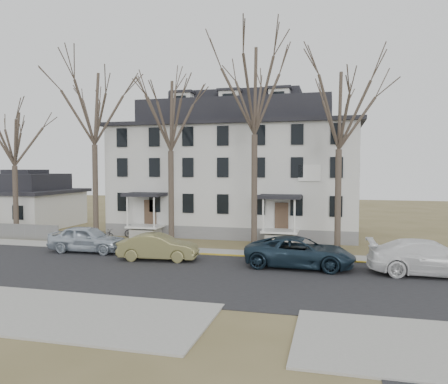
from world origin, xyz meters
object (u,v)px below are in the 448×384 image
(small_house, at_px, (26,203))
(tree_center, at_px, (255,85))
(boarding_house, at_px, (237,170))
(car_tan, at_px, (158,248))
(car_silver, at_px, (87,239))
(car_white, at_px, (430,258))
(car_navy, at_px, (300,253))
(bicycle_left, at_px, (106,235))
(tree_mid_left, at_px, (171,110))
(bicycle_right, at_px, (135,232))
(tree_bungalow, at_px, (14,135))
(tree_far_left, at_px, (94,103))
(tree_mid_right, at_px, (339,105))

(small_house, height_order, tree_center, tree_center)
(boarding_house, xyz_separation_m, car_tan, (-1.97, -13.04, -4.60))
(car_silver, distance_m, car_white, 20.57)
(car_navy, xyz_separation_m, bicycle_left, (-15.21, 5.83, -0.42))
(tree_mid_left, bearing_deg, car_white, -17.04)
(car_navy, relative_size, bicycle_right, 3.69)
(tree_bungalow, bearing_deg, tree_center, 0.00)
(tree_far_left, height_order, car_silver, tree_far_left)
(car_silver, bearing_deg, small_house, 50.26)
(tree_far_left, xyz_separation_m, tree_mid_left, (6.00, 0.00, -0.74))
(tree_far_left, relative_size, tree_bungalow, 1.27)
(tree_center, bearing_deg, bicycle_left, 174.79)
(tree_mid_left, height_order, tree_mid_right, same)
(tree_mid_left, bearing_deg, boarding_house, 69.80)
(small_house, height_order, car_white, small_house)
(boarding_house, bearing_deg, small_house, -174.41)
(boarding_house, relative_size, car_silver, 4.11)
(bicycle_left, height_order, bicycle_right, bicycle_right)
(boarding_house, bearing_deg, tree_bungalow, -152.99)
(tree_mid_left, relative_size, tree_center, 0.87)
(car_tan, xyz_separation_m, bicycle_right, (-5.12, 7.47, -0.29))
(tree_far_left, bearing_deg, tree_mid_right, 0.00)
(bicycle_right, bearing_deg, boarding_house, -79.13)
(tree_mid_right, bearing_deg, tree_far_left, 180.00)
(car_silver, bearing_deg, bicycle_right, -4.93)
(boarding_house, distance_m, tree_far_left, 13.12)
(tree_center, height_order, car_tan, tree_center)
(tree_mid_left, xyz_separation_m, car_tan, (1.03, -4.88, -8.82))
(car_silver, bearing_deg, bicycle_left, 13.96)
(boarding_house, relative_size, tree_bungalow, 1.93)
(tree_mid_right, height_order, car_white, tree_mid_right)
(tree_center, bearing_deg, car_navy, -54.17)
(tree_mid_right, height_order, bicycle_left, tree_mid_right)
(tree_bungalow, xyz_separation_m, car_white, (29.07, -4.92, -7.22))
(tree_center, xyz_separation_m, car_navy, (3.43, -4.75, -10.25))
(tree_center, relative_size, car_navy, 2.44)
(tree_far_left, distance_m, tree_mid_left, 6.05)
(small_house, distance_m, bicycle_right, 13.52)
(tree_mid_right, height_order, tree_bungalow, tree_mid_right)
(tree_far_left, height_order, car_tan, tree_far_left)
(car_tan, distance_m, car_navy, 8.40)
(boarding_house, distance_m, car_white, 19.02)
(tree_mid_left, xyz_separation_m, car_white, (16.07, -4.92, -8.70))
(small_house, distance_m, car_silver, 16.03)
(car_silver, bearing_deg, tree_bungalow, 65.12)
(boarding_house, relative_size, car_white, 3.36)
(tree_mid_left, height_order, car_navy, tree_mid_left)
(tree_far_left, height_order, tree_center, tree_center)
(car_tan, bearing_deg, small_house, 51.71)
(tree_center, distance_m, tree_bungalow, 19.23)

